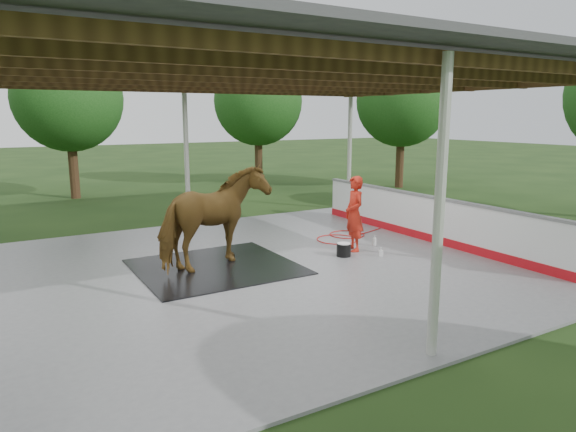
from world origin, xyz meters
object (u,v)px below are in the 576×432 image
dasher_board (426,219)px  wash_bucket (344,249)px  horse (215,218)px  handler (354,214)px

dasher_board → wash_bucket: dasher_board is taller
horse → dasher_board: bearing=-115.4°
wash_bucket → handler: bearing=30.6°
horse → wash_bucket: 3.03m
handler → horse: bearing=-82.9°
handler → wash_bucket: size_ratio=5.39×
handler → dasher_board: bearing=100.7°
horse → handler: horse is taller
dasher_board → horse: size_ratio=3.29×
horse → handler: bearing=-116.8°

